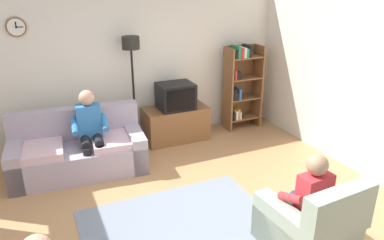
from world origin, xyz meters
TOP-DOWN VIEW (x-y plane):
  - ground_plane at (0.00, 0.00)m, footprint 12.00×12.00m
  - back_wall_assembly at (-0.00, 2.66)m, footprint 6.20×0.17m
  - right_wall at (2.86, 0.00)m, footprint 0.12×5.80m
  - couch at (-0.96, 1.76)m, footprint 1.96×1.03m
  - tv_stand at (0.78, 2.25)m, footprint 1.10×0.56m
  - tv at (0.78, 2.23)m, footprint 0.60×0.49m
  - bookshelf at (2.11, 2.32)m, footprint 0.68×0.36m
  - floor_lamp at (0.08, 2.35)m, footprint 0.28×0.28m
  - armchair_near_bookshelf at (1.01, -0.97)m, footprint 0.86×0.94m
  - area_rug at (-0.11, -0.14)m, footprint 2.20×1.70m
  - person_on_couch at (-0.77, 1.65)m, footprint 0.54×0.56m
  - person_in_right_armchair at (1.00, -0.88)m, footprint 0.53×0.56m

SIDE VIEW (x-z plane):
  - ground_plane at x=0.00m, z-range 0.00..0.00m
  - area_rug at x=-0.11m, z-range 0.00..0.01m
  - armchair_near_bookshelf at x=1.01m, z-range -0.16..0.74m
  - tv_stand at x=0.78m, z-range 0.00..0.59m
  - couch at x=-0.96m, z-range -0.14..0.76m
  - person_in_right_armchair at x=1.00m, z-range 0.04..1.16m
  - person_on_couch at x=-0.77m, z-range 0.08..1.32m
  - tv at x=0.78m, z-range 0.59..1.03m
  - bookshelf at x=2.11m, z-range 0.05..1.63m
  - right_wall at x=2.86m, z-range 0.00..2.70m
  - back_wall_assembly at x=0.00m, z-range 0.00..2.70m
  - floor_lamp at x=0.08m, z-range 0.53..2.38m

